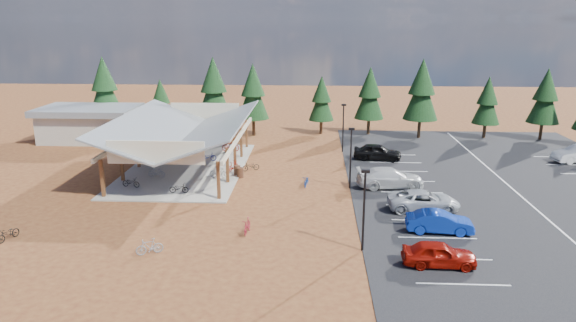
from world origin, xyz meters
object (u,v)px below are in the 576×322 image
(bike_2, at_px, (170,159))
(bike_14, at_px, (306,181))
(lamp_post_1, at_px, (351,154))
(car_3, at_px, (390,178))
(bike_8, at_px, (8,234))
(bike_11, at_px, (247,226))
(bike_16, at_px, (251,166))
(bike_3, at_px, (173,149))
(car_4, at_px, (377,152))
(lamp_post_2, at_px, (343,125))
(bike_15, at_px, (233,166))
(bike_7, at_px, (231,146))
(car_2, at_px, (424,201))
(bike_5, at_px, (219,172))
(car_0, at_px, (439,254))
(bike_pavilion, at_px, (185,129))
(bike_1, at_px, (157,172))
(car_1, at_px, (439,222))
(outbuilding, at_px, (89,123))
(lamp_post_0, at_px, (364,205))
(bike_6, at_px, (208,157))
(trash_bin_0, at_px, (237,171))
(bike_13, at_px, (149,247))
(bike_0, at_px, (131,182))
(bike_4, at_px, (179,188))
(trash_bin_1, at_px, (240,173))

(bike_2, distance_m, bike_14, 14.39)
(lamp_post_1, relative_size, car_3, 0.92)
(bike_8, xyz_separation_m, bike_11, (15.10, 1.90, 0.06))
(bike_16, bearing_deg, bike_3, -147.73)
(car_4, bearing_deg, lamp_post_2, 55.77)
(bike_15, bearing_deg, bike_7, -54.91)
(bike_2, distance_m, car_2, 24.54)
(bike_5, xyz_separation_m, car_0, (15.50, -15.67, 0.11))
(bike_2, relative_size, bike_8, 1.11)
(bike_3, relative_size, car_3, 0.31)
(bike_pavilion, distance_m, bike_2, 3.87)
(bike_1, distance_m, bike_11, 14.96)
(car_0, relative_size, car_1, 0.96)
(bike_1, bearing_deg, outbuilding, 46.11)
(lamp_post_1, xyz_separation_m, car_0, (4.16, -13.86, -2.23))
(lamp_post_1, distance_m, bike_16, 10.32)
(lamp_post_0, bearing_deg, bike_5, 129.38)
(bike_8, bearing_deg, bike_6, 81.16)
(trash_bin_0, xyz_separation_m, bike_13, (-2.89, -16.27, 0.04))
(lamp_post_1, distance_m, car_3, 3.99)
(trash_bin_0, relative_size, bike_8, 0.53)
(bike_15, height_order, bike_16, bike_15)
(bike_1, bearing_deg, car_4, -64.51)
(outbuilding, height_order, bike_0, outbuilding)
(bike_4, height_order, car_0, car_0)
(bike_15, bearing_deg, bike_1, 44.20)
(bike_1, height_order, bike_6, bike_1)
(bike_3, height_order, bike_5, bike_5)
(lamp_post_1, xyz_separation_m, car_2, (5.08, -4.96, -2.21))
(bike_pavilion, relative_size, trash_bin_1, 21.56)
(bike_0, bearing_deg, bike_15, -44.51)
(bike_0, distance_m, car_0, 25.84)
(bike_15, distance_m, bike_16, 1.67)
(bike_1, height_order, bike_11, bike_1)
(bike_14, relative_size, car_2, 0.32)
(lamp_post_2, distance_m, bike_0, 22.54)
(car_0, bearing_deg, bike_3, 44.35)
(lamp_post_1, bearing_deg, bike_6, 151.48)
(bike_11, height_order, bike_13, bike_11)
(lamp_post_2, distance_m, car_3, 12.35)
(bike_8, distance_m, car_4, 33.05)
(bike_13, bearing_deg, bike_0, 178.28)
(lamp_post_0, distance_m, car_1, 6.47)
(bike_2, relative_size, bike_11, 1.11)
(bike_16, height_order, car_4, car_4)
(bike_11, bearing_deg, bike_13, -142.26)
(lamp_post_1, bearing_deg, car_3, 5.21)
(bike_0, xyz_separation_m, bike_7, (6.39, 12.36, 0.14))
(bike_11, height_order, bike_15, bike_15)
(lamp_post_1, height_order, car_1, lamp_post_1)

